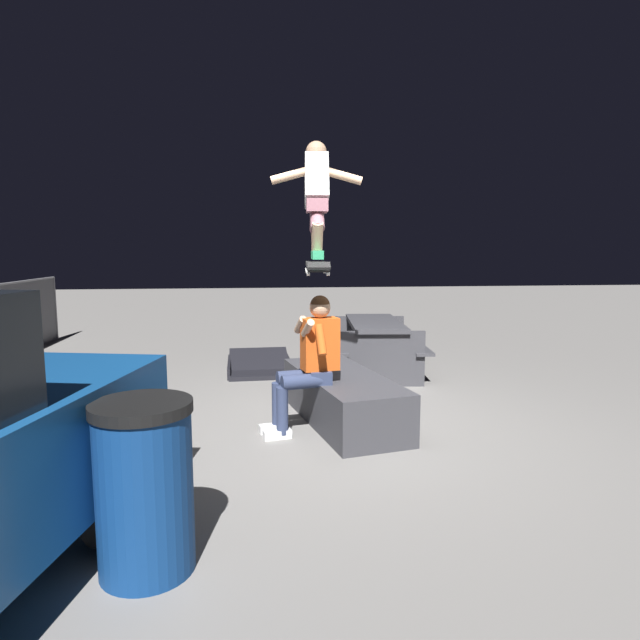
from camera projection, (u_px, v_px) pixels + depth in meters
The scene contains 8 objects.
ground_plane at pixel (343, 428), 5.26m from camera, with size 40.00×40.00×0.00m, color slate.
ledge_box_main at pixel (342, 398), 5.47m from camera, with size 1.91×0.73×0.49m, color #38383D.
person_sitting_on_ledge at pixel (309, 357), 5.07m from camera, with size 0.59×0.78×1.32m.
skateboard at pixel (317, 267), 5.11m from camera, with size 1.03×0.27×0.13m.
skater_airborne at pixel (317, 194), 5.08m from camera, with size 0.63×0.89×1.12m.
kicker_ramp at pixel (259, 367), 7.74m from camera, with size 1.19×0.94×0.33m.
picnic_table_back at pixel (375, 338), 7.58m from camera, with size 1.82×1.49×0.75m.
trash_bin at pixel (145, 487), 2.88m from camera, with size 0.54×0.54×0.95m.
Camera 1 is at (-5.01, 0.82, 1.74)m, focal length 29.98 mm.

